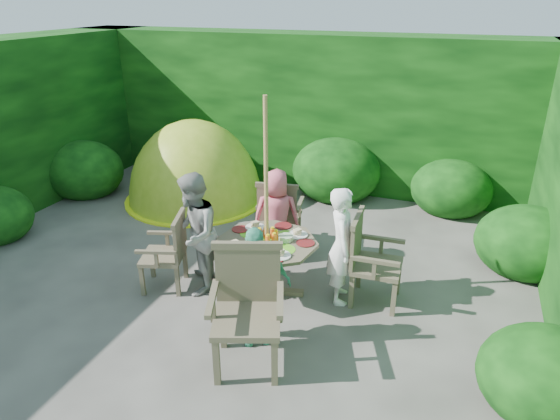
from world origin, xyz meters
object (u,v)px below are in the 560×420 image
(child_front, at_px, (254,286))
(garden_chair_left, at_px, (169,251))
(child_left, at_px, (194,234))
(garden_chair_right, at_px, (370,259))
(garden_chair_back, at_px, (279,214))
(patio_table, at_px, (267,250))
(garden_chair_front, at_px, (247,306))
(dome_tent, at_px, (196,199))
(parasol_pole, at_px, (266,202))
(child_back, at_px, (277,216))
(child_right, at_px, (342,246))

(child_front, bearing_deg, garden_chair_left, 126.84)
(child_left, xyz_separation_m, child_front, (0.96, -0.59, -0.09))
(garden_chair_right, height_order, garden_chair_back, garden_chair_right)
(garden_chair_left, bearing_deg, patio_table, 84.90)
(patio_table, height_order, garden_chair_front, garden_chair_front)
(garden_chair_front, xyz_separation_m, child_front, (-0.06, 0.28, 0.03))
(child_left, bearing_deg, dome_tent, -173.62)
(parasol_pole, distance_m, garden_chair_left, 1.28)
(garden_chair_left, height_order, child_back, child_back)
(garden_chair_right, xyz_separation_m, garden_chair_left, (-2.14, -0.52, -0.05))
(garden_chair_back, distance_m, child_back, 0.32)
(child_right, height_order, dome_tent, child_right)
(parasol_pole, distance_m, child_back, 0.95)
(child_back, bearing_deg, garden_chair_left, 29.40)
(child_left, bearing_deg, child_back, 124.80)
(garden_chair_back, bearing_deg, garden_chair_front, 94.02)
(garden_chair_left, xyz_separation_m, child_left, (0.30, 0.06, 0.23))
(child_left, height_order, child_front, child_left)
(garden_chair_right, xyz_separation_m, child_right, (-0.29, -0.08, 0.14))
(garden_chair_left, bearing_deg, dome_tent, -174.54)
(patio_table, distance_m, parasol_pole, 0.55)
(patio_table, distance_m, child_left, 0.82)
(child_right, relative_size, dome_tent, 0.49)
(child_back, xyz_separation_m, child_front, (0.37, -1.56, 0.01))
(parasol_pole, distance_m, dome_tent, 3.24)
(child_back, height_order, child_front, child_front)
(child_right, relative_size, child_front, 1.09)
(parasol_pole, height_order, dome_tent, parasol_pole)
(patio_table, relative_size, child_front, 1.13)
(child_front, bearing_deg, garden_chair_right, 19.59)
(parasol_pole, relative_size, child_right, 1.70)
(patio_table, distance_m, dome_tent, 3.10)
(child_front, relative_size, dome_tent, 0.45)
(child_left, distance_m, dome_tent, 2.81)
(garden_chair_right, height_order, dome_tent, dome_tent)
(garden_chair_back, height_order, child_front, child_front)
(child_right, distance_m, child_back, 1.13)
(child_back, relative_size, dome_tent, 0.44)
(garden_chair_left, bearing_deg, garden_chair_right, 85.44)
(garden_chair_right, distance_m, garden_chair_front, 1.56)
(dome_tent, bearing_deg, parasol_pole, -27.86)
(child_left, xyz_separation_m, child_back, (0.59, 0.96, -0.10))
(parasol_pole, xyz_separation_m, garden_chair_right, (1.06, 0.27, -0.60))
(patio_table, relative_size, garden_chair_left, 1.59)
(parasol_pole, bearing_deg, garden_chair_front, -77.14)
(garden_chair_back, distance_m, garden_chair_front, 2.19)
(parasol_pole, distance_m, child_right, 0.92)
(garden_chair_back, height_order, garden_chair_front, garden_chair_front)
(parasol_pole, relative_size, garden_chair_left, 2.60)
(garden_chair_right, height_order, garden_chair_front, garden_chair_front)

